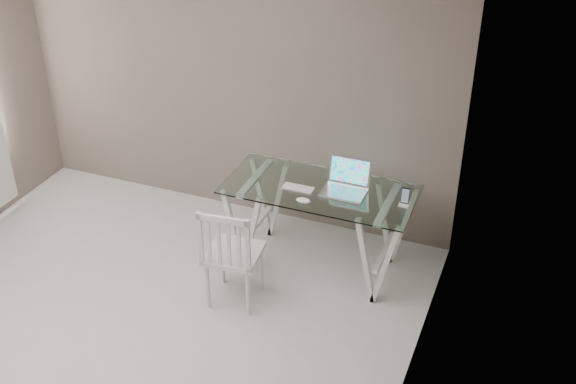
% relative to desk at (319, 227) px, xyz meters
% --- Properties ---
extents(room, '(4.50, 4.52, 2.71)m').
position_rel_desk_xyz_m(room, '(-1.08, -1.60, 1.33)').
color(room, beige).
rests_on(room, ground).
extents(desk, '(1.50, 0.70, 0.75)m').
position_rel_desk_xyz_m(desk, '(0.00, 0.00, 0.00)').
color(desk, silver).
rests_on(desk, ground).
extents(chair, '(0.44, 0.44, 0.88)m').
position_rel_desk_xyz_m(chair, '(-0.45, -0.71, 0.10)').
color(chair, silver).
rests_on(chair, ground).
extents(laptop, '(0.34, 0.29, 0.24)m').
position_rel_desk_xyz_m(laptop, '(0.19, 0.07, 0.42)').
color(laptop, silver).
rests_on(laptop, desk).
extents(keyboard, '(0.26, 0.11, 0.01)m').
position_rel_desk_xyz_m(keyboard, '(-0.16, -0.06, 0.37)').
color(keyboard, silver).
rests_on(keyboard, desk).
extents(mouse, '(0.11, 0.07, 0.04)m').
position_rel_desk_xyz_m(mouse, '(-0.05, -0.24, 0.38)').
color(mouse, white).
rests_on(mouse, desk).
extents(phone_dock, '(0.08, 0.08, 0.14)m').
position_rel_desk_xyz_m(phone_dock, '(0.67, 0.01, 0.40)').
color(phone_dock, white).
rests_on(phone_dock, desk).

